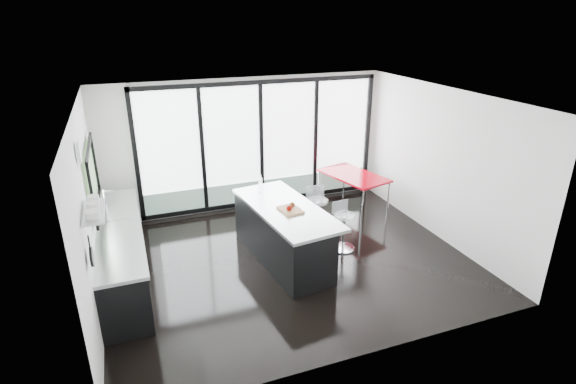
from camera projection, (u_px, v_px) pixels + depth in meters
name	position (u px, v px, depth m)	size (l,w,h in m)	color
floor	(289.00, 260.00, 7.80)	(6.00, 5.00, 0.00)	black
ceiling	(289.00, 98.00, 6.75)	(6.00, 5.00, 0.00)	white
wall_back	(260.00, 150.00, 9.55)	(6.00, 0.09, 2.80)	silver
wall_front	(366.00, 259.00, 5.11)	(6.00, 0.00, 2.80)	silver
wall_left	(90.00, 194.00, 6.48)	(0.26, 5.00, 2.80)	silver
wall_right	(441.00, 164.00, 8.26)	(0.00, 5.00, 2.80)	silver
counter_cabinets	(122.00, 253.00, 7.11)	(0.69, 3.24, 1.36)	black
island	(282.00, 233.00, 7.67)	(1.29, 2.48, 1.26)	black
bar_stool_near	(344.00, 232.00, 8.05)	(0.43, 0.43, 0.69)	silver
bar_stool_far	(317.00, 217.00, 8.57)	(0.46, 0.46, 0.73)	silver
red_table	(352.00, 192.00, 9.68)	(0.85, 1.48, 0.79)	#A30210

